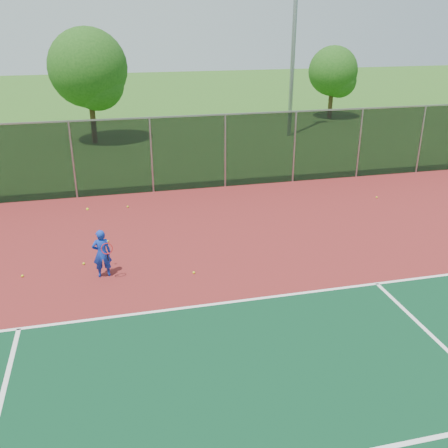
% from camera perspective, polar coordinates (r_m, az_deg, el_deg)
% --- Properties ---
extents(ground, '(120.00, 120.00, 0.00)m').
position_cam_1_polar(ground, '(10.94, 15.54, -15.45)').
color(ground, '#295919').
rests_on(ground, ground).
extents(court_apron, '(30.00, 20.00, 0.02)m').
position_cam_1_polar(court_apron, '(12.38, 11.18, -10.05)').
color(court_apron, maroon).
rests_on(court_apron, ground).
extents(fence_back, '(30.00, 0.06, 3.03)m').
position_cam_1_polar(fence_back, '(20.56, 0.13, 8.42)').
color(fence_back, black).
rests_on(fence_back, court_apron).
extents(tennis_player, '(0.59, 0.59, 1.98)m').
position_cam_1_polar(tennis_player, '(13.85, -13.78, -3.26)').
color(tennis_player, '#1231AA').
rests_on(tennis_player, court_apron).
extents(practice_ball_0, '(0.07, 0.07, 0.07)m').
position_cam_1_polar(practice_ball_0, '(14.90, -15.74, -4.38)').
color(practice_ball_0, yellow).
rests_on(practice_ball_0, court_apron).
extents(practice_ball_1, '(0.07, 0.07, 0.07)m').
position_cam_1_polar(practice_ball_1, '(18.94, -10.95, 1.96)').
color(practice_ball_1, yellow).
rests_on(practice_ball_1, court_apron).
extents(practice_ball_2, '(0.07, 0.07, 0.07)m').
position_cam_1_polar(practice_ball_2, '(20.48, 17.05, 2.94)').
color(practice_ball_2, yellow).
rests_on(practice_ball_2, court_apron).
extents(practice_ball_3, '(0.07, 0.07, 0.07)m').
position_cam_1_polar(practice_ball_3, '(13.88, -3.47, -5.56)').
color(practice_ball_3, yellow).
rests_on(practice_ball_3, court_apron).
extents(practice_ball_5, '(0.07, 0.07, 0.07)m').
position_cam_1_polar(practice_ball_5, '(14.76, -22.05, -5.52)').
color(practice_ball_5, yellow).
rests_on(practice_ball_5, court_apron).
extents(practice_ball_8, '(0.07, 0.07, 0.07)m').
position_cam_1_polar(practice_ball_8, '(16.15, -13.14, -1.93)').
color(practice_ball_8, yellow).
rests_on(practice_ball_8, court_apron).
extents(floodlight_n, '(0.90, 0.40, 12.20)m').
position_cam_1_polar(floodlight_n, '(29.98, 8.13, 22.91)').
color(floodlight_n, gray).
rests_on(floodlight_n, ground).
extents(tree_back_left, '(4.22, 4.22, 6.19)m').
position_cam_1_polar(tree_back_left, '(28.85, -15.06, 16.46)').
color(tree_back_left, '#372514').
rests_on(tree_back_left, ground).
extents(tree_back_mid, '(3.32, 3.32, 4.87)m').
position_cam_1_polar(tree_back_mid, '(36.18, 12.53, 16.46)').
color(tree_back_mid, '#372514').
rests_on(tree_back_mid, ground).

